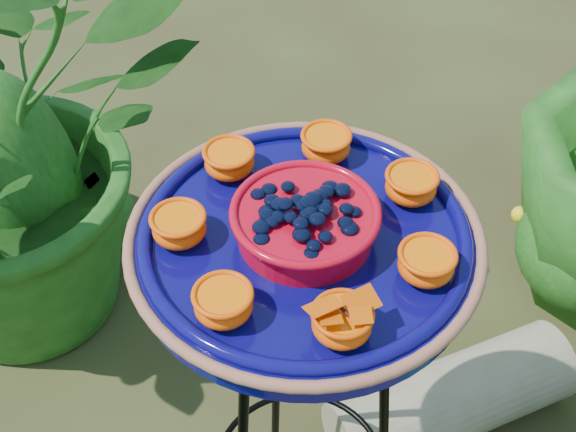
% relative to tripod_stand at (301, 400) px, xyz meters
% --- Properties ---
extents(tripod_stand, '(0.33, 0.33, 0.80)m').
position_rel_tripod_stand_xyz_m(tripod_stand, '(0.00, 0.00, 0.00)').
color(tripod_stand, black).
rests_on(tripod_stand, ground).
extents(feeder_dish, '(0.45, 0.45, 0.10)m').
position_rel_tripod_stand_xyz_m(feeder_dish, '(0.00, -0.00, 0.35)').
color(feeder_dish, '#090755').
rests_on(feeder_dish, tripod_stand).
extents(driftwood_log, '(0.54, 0.29, 0.17)m').
position_rel_tripod_stand_xyz_m(driftwood_log, '(0.36, 0.19, -0.40)').
color(driftwood_log, tan).
rests_on(driftwood_log, ground).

